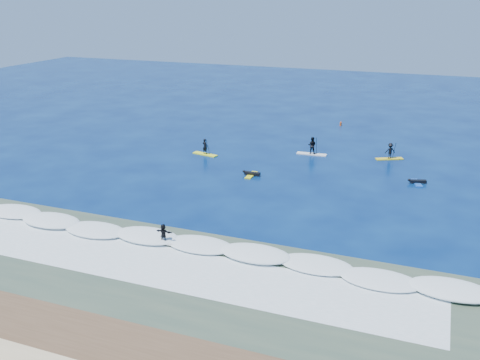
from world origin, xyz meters
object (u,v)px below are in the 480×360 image
at_px(prone_paddler_far, 417,182).
at_px(marker_buoy, 341,124).
at_px(sup_paddler_left, 205,149).
at_px(wave_surfer, 164,234).
at_px(sup_paddler_center, 312,147).
at_px(sup_paddler_right, 390,152).
at_px(prone_paddler_near, 251,174).

xyz_separation_m(prone_paddler_far, marker_buoy, (-10.68, 19.52, 0.13)).
height_order(sup_paddler_left, wave_surfer, sup_paddler_left).
bearing_deg(sup_paddler_center, sup_paddler_right, 6.62).
xyz_separation_m(sup_paddler_right, wave_surfer, (-12.17, -25.88, 0.01)).
bearing_deg(wave_surfer, prone_paddler_far, 51.48).
distance_m(wave_surfer, marker_buoy, 38.95).
bearing_deg(wave_surfer, prone_paddler_near, 87.93).
xyz_separation_m(wave_surfer, marker_buoy, (4.65, 38.66, -0.50)).
bearing_deg(prone_paddler_near, prone_paddler_far, -78.03).
distance_m(prone_paddler_near, marker_buoy, 23.15).
bearing_deg(sup_paddler_center, prone_paddler_near, -114.72).
xyz_separation_m(sup_paddler_left, sup_paddler_center, (10.56, 4.12, 0.21)).
bearing_deg(sup_paddler_right, sup_paddler_left, 168.88).
distance_m(prone_paddler_near, wave_surfer, 15.89).
relative_size(sup_paddler_right, prone_paddler_far, 1.31).
height_order(sup_paddler_left, prone_paddler_near, sup_paddler_left).
distance_m(sup_paddler_left, sup_paddler_right, 19.22).
bearing_deg(marker_buoy, prone_paddler_near, -100.02).
bearing_deg(prone_paddler_near, sup_paddler_left, 55.34).
distance_m(sup_paddler_left, wave_surfer, 21.48).
height_order(sup_paddler_left, marker_buoy, sup_paddler_left).
height_order(sup_paddler_center, marker_buoy, sup_paddler_center).
bearing_deg(prone_paddler_far, wave_surfer, 123.59).
height_order(prone_paddler_far, wave_surfer, wave_surfer).
distance_m(sup_paddler_center, marker_buoy, 14.03).
bearing_deg(sup_paddler_right, prone_paddler_near, -166.32).
bearing_deg(prone_paddler_near, wave_surfer, 177.17).
bearing_deg(prone_paddler_far, sup_paddler_right, 7.42).
distance_m(sup_paddler_center, prone_paddler_far, 12.38).
relative_size(prone_paddler_far, wave_surfer, 1.14).
bearing_deg(sup_paddler_right, prone_paddler_far, -92.11).
distance_m(sup_paddler_center, sup_paddler_right, 8.01).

